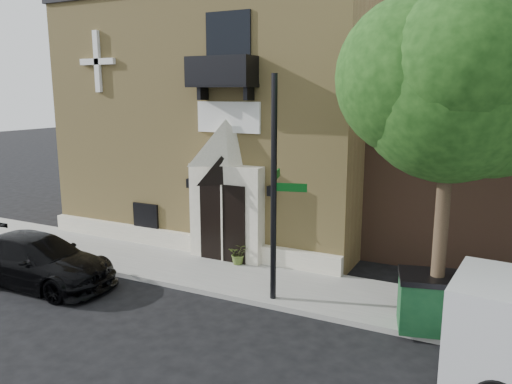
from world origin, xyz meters
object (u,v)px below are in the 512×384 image
black_sedan (37,260)px  pedestrian_near (492,296)px  fire_hydrant (451,314)px  dumpster (443,303)px  street_sign (275,190)px

black_sedan → pedestrian_near: pedestrian_near is taller
fire_hydrant → pedestrian_near: 1.03m
black_sedan → dumpster: (11.30, 2.03, 0.08)m
street_sign → fire_hydrant: size_ratio=7.00×
black_sedan → fire_hydrant: bearing=-81.9°
street_sign → pedestrian_near: 5.80m
pedestrian_near → dumpster: bearing=2.5°
dumpster → pedestrian_near: bearing=8.2°
black_sedan → street_sign: size_ratio=0.85×
black_sedan → fire_hydrant: black_sedan is taller
black_sedan → street_sign: bearing=-76.5°
black_sedan → pedestrian_near: 12.57m
street_sign → fire_hydrant: (4.53, 0.13, -2.61)m
fire_hydrant → dumpster: size_ratio=0.38×
dumpster → pedestrian_near: 1.12m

